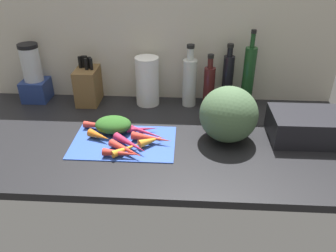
{
  "coord_description": "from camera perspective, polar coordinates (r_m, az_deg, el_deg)",
  "views": [
    {
      "loc": [
        13.29,
        -122.11,
        73.83
      ],
      "look_at": [
        6.54,
        -6.99,
        8.11
      ],
      "focal_mm": 36.41,
      "sensor_mm": 36.0,
      "label": 1
    }
  ],
  "objects": [
    {
      "name": "ground_plane",
      "position": [
        1.44,
        -2.44,
        -1.87
      ],
      "size": [
        170.0,
        80.0,
        3.0
      ],
      "primitive_type": "cube",
      "color": "black"
    },
    {
      "name": "wall_back",
      "position": [
        1.67,
        -1.37,
        14.46
      ],
      "size": [
        170.0,
        3.0,
        60.0
      ],
      "primitive_type": "cube",
      "color": "beige",
      "rests_on": "ground_plane"
    },
    {
      "name": "cutting_board",
      "position": [
        1.38,
        -7.42,
        -2.63
      ],
      "size": [
        41.31,
        26.64,
        0.8
      ],
      "primitive_type": "cube",
      "color": "#2D51B7",
      "rests_on": "ground_plane"
    },
    {
      "name": "carrot_0",
      "position": [
        1.47,
        -10.87,
        0.03
      ],
      "size": [
        16.9,
        4.73,
        2.9
      ],
      "primitive_type": "cone",
      "rotation": [
        0.0,
        1.57,
        -0.11
      ],
      "color": "red",
      "rests_on": "cutting_board"
    },
    {
      "name": "carrot_1",
      "position": [
        1.4,
        -11.45,
        -1.61
      ],
      "size": [
        10.48,
        7.66,
        3.38
      ],
      "primitive_type": "cone",
      "rotation": [
        0.0,
        1.57,
        -0.48
      ],
      "color": "orange",
      "rests_on": "cutting_board"
    },
    {
      "name": "carrot_2",
      "position": [
        1.34,
        -2.92,
        -2.44
      ],
      "size": [
        10.54,
        8.54,
        3.36
      ],
      "primitive_type": "cone",
      "rotation": [
        0.0,
        1.57,
        0.58
      ],
      "color": "orange",
      "rests_on": "cutting_board"
    },
    {
      "name": "carrot_3",
      "position": [
        1.31,
        -6.91,
        -3.79
      ],
      "size": [
        11.32,
        10.64,
        2.85
      ],
      "primitive_type": "cone",
      "rotation": [
        0.0,
        1.57,
        0.74
      ],
      "color": "orange",
      "rests_on": "cutting_board"
    },
    {
      "name": "carrot_4",
      "position": [
        1.43,
        -4.29,
        -0.51
      ],
      "size": [
        13.3,
        4.62,
        2.29
      ],
      "primitive_type": "cone",
      "rotation": [
        0.0,
        1.57,
        0.18
      ],
      "color": "#B2264C",
      "rests_on": "cutting_board"
    },
    {
      "name": "carrot_5",
      "position": [
        1.3,
        -7.07,
        -3.9
      ],
      "size": [
        14.77,
        11.34,
        3.17
      ],
      "primitive_type": "cone",
      "rotation": [
        0.0,
        1.57,
        -0.59
      ],
      "color": "red",
      "rests_on": "cutting_board"
    },
    {
      "name": "carrot_6",
      "position": [
        1.33,
        -6.33,
        -2.96
      ],
      "size": [
        15.33,
        13.16,
        3.24
      ],
      "primitive_type": "cone",
      "rotation": [
        0.0,
        1.57,
        -0.67
      ],
      "color": "#B2264C",
      "rests_on": "cutting_board"
    },
    {
      "name": "carrot_7",
      "position": [
        1.41,
        -3.52,
        -1.13
      ],
      "size": [
        16.56,
        10.29,
        2.16
      ],
      "primitive_type": "cone",
      "rotation": [
        0.0,
        1.57,
        -0.5
      ],
      "color": "#B2264C",
      "rests_on": "cutting_board"
    },
    {
      "name": "carrot_8",
      "position": [
        1.28,
        -7.77,
        -4.56
      ],
      "size": [
        14.58,
        4.19,
        2.98
      ],
      "primitive_type": "cone",
      "rotation": [
        0.0,
        1.57,
        -0.09
      ],
      "color": "red",
      "rests_on": "cutting_board"
    },
    {
      "name": "carrot_9",
      "position": [
        1.36,
        -2.74,
        -2.05
      ],
      "size": [
        16.79,
        6.72,
        3.39
      ],
      "primitive_type": "cone",
      "rotation": [
        0.0,
        1.57,
        -0.21
      ],
      "color": "red",
      "rests_on": "cutting_board"
    },
    {
      "name": "carrot_greens_pile",
      "position": [
        1.44,
        -9.12,
        0.32
      ],
      "size": [
        15.19,
        11.68,
        6.42
      ],
      "primitive_type": "ellipsoid",
      "color": "#2D6023",
      "rests_on": "cutting_board"
    },
    {
      "name": "winter_squash",
      "position": [
        1.37,
        10.1,
        1.93
      ],
      "size": [
        23.14,
        22.98,
        22.41
      ],
      "primitive_type": "ellipsoid",
      "color": "#4C6B47",
      "rests_on": "ground_plane"
    },
    {
      "name": "knife_block",
      "position": [
        1.72,
        -13.2,
        6.73
      ],
      "size": [
        10.32,
        16.08,
        22.88
      ],
      "color": "brown",
      "rests_on": "ground_plane"
    },
    {
      "name": "blender_appliance",
      "position": [
        1.81,
        -21.56,
        7.69
      ],
      "size": [
        12.31,
        12.31,
        28.58
      ],
      "color": "navy",
      "rests_on": "ground_plane"
    },
    {
      "name": "paper_towel_roll",
      "position": [
        1.65,
        -3.48,
        7.51
      ],
      "size": [
        11.21,
        11.21,
        23.49
      ],
      "primitive_type": "cylinder",
      "color": "white",
      "rests_on": "ground_plane"
    },
    {
      "name": "bottle_0",
      "position": [
        1.63,
        3.63,
        7.54
      ],
      "size": [
        6.61,
        6.61,
        29.96
      ],
      "color": "silver",
      "rests_on": "ground_plane"
    },
    {
      "name": "bottle_1",
      "position": [
        1.63,
        6.88,
        6.71
      ],
      "size": [
        5.31,
        5.31,
        25.94
      ],
      "color": "#471919",
      "rests_on": "ground_plane"
    },
    {
      "name": "bottle_2",
      "position": [
        1.67,
        9.94,
        7.8
      ],
      "size": [
        5.22,
        5.22,
        29.79
      ],
      "color": "black",
      "rests_on": "ground_plane"
    },
    {
      "name": "bottle_3",
      "position": [
        1.65,
        13.3,
        8.04
      ],
      "size": [
        5.51,
        5.51,
        37.03
      ],
      "color": "#19421E",
      "rests_on": "ground_plane"
    },
    {
      "name": "dish_rack",
      "position": [
        1.49,
        22.23,
        -0.04
      ],
      "size": [
        29.35,
        20.52,
        11.04
      ],
      "primitive_type": "cube",
      "color": "black",
      "rests_on": "ground_plane"
    }
  ]
}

